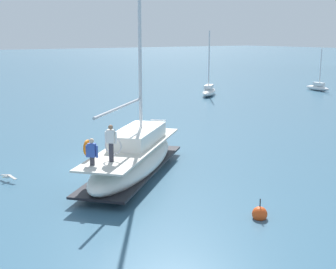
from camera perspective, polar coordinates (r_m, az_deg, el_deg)
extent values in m
plane|color=#38607A|center=(24.57, -5.59, -3.73)|extent=(400.00, 400.00, 0.00)
ellipsoid|color=white|center=(22.50, -4.22, -3.34)|extent=(8.14, 8.80, 1.40)
cube|color=black|center=(22.58, -4.21, -4.11)|extent=(8.03, 8.67, 0.10)
cube|color=beige|center=(22.31, -4.25, -1.51)|extent=(7.68, 8.31, 0.08)
cube|color=white|center=(22.89, -3.69, -0.15)|extent=(4.11, 4.35, 0.70)
cylinder|color=silver|center=(22.83, -3.49, 13.22)|extent=(0.16, 0.16, 11.30)
cylinder|color=#B7B7BC|center=(20.34, -5.86, 3.33)|extent=(3.89, 4.41, 0.12)
cylinder|color=silver|center=(26.33, -1.20, 1.76)|extent=(0.72, 0.64, 0.06)
torus|color=orange|center=(20.23, -9.83, -1.60)|extent=(0.57, 0.62, 0.70)
cylinder|color=#33333D|center=(19.58, -6.96, -2.18)|extent=(0.20, 0.20, 0.80)
cube|color=white|center=(19.43, -7.01, -0.23)|extent=(0.37, 0.36, 0.56)
sphere|color=#9E7051|center=(19.35, -7.04, 0.90)|extent=(0.20, 0.20, 0.20)
cylinder|color=white|center=(19.52, -7.61, -0.34)|extent=(0.09, 0.09, 0.50)
cylinder|color=white|center=(19.36, -6.40, -0.41)|extent=(0.09, 0.09, 0.50)
cylinder|color=#33333D|center=(19.20, -9.26, -3.23)|extent=(0.20, 0.20, 0.35)
cube|color=#3351AD|center=(19.09, -9.30, -1.91)|extent=(0.37, 0.36, 0.56)
sphere|color=beige|center=(19.00, -9.34, -0.77)|extent=(0.20, 0.20, 0.20)
cylinder|color=#3351AD|center=(19.19, -9.90, -2.01)|extent=(0.09, 0.09, 0.50)
cylinder|color=#3351AD|center=(19.02, -8.69, -2.10)|extent=(0.09, 0.09, 0.50)
torus|color=silver|center=(19.75, -6.73, -1.39)|extent=(0.61, 0.55, 0.76)
ellipsoid|color=white|center=(52.50, 5.04, 5.21)|extent=(4.29, 4.64, 0.83)
cube|color=white|center=(52.18, 5.01, 5.85)|extent=(1.94, 2.06, 0.40)
cylinder|color=silver|center=(51.82, 5.04, 9.08)|extent=(0.13, 0.13, 6.30)
ellipsoid|color=silver|center=(59.92, 17.82, 5.43)|extent=(3.84, 1.40, 0.61)
cube|color=silver|center=(59.73, 17.98, 5.88)|extent=(1.57, 0.78, 0.40)
cylinder|color=silver|center=(59.50, 18.17, 7.81)|extent=(0.11, 0.11, 4.45)
ellipsoid|color=silver|center=(22.95, -18.97, -4.87)|extent=(0.29, 0.40, 0.16)
sphere|color=silver|center=(22.84, -19.36, -4.90)|extent=(0.11, 0.11, 0.11)
cone|color=gold|center=(22.81, -19.49, -4.96)|extent=(0.06, 0.08, 0.04)
cube|color=#9E9993|center=(22.72, -18.56, -4.96)|extent=(0.58, 0.32, 0.14)
cube|color=#9E9993|center=(23.17, -19.39, -4.69)|extent=(0.58, 0.32, 0.14)
sphere|color=#EA4C19|center=(17.84, 11.15, -9.54)|extent=(0.57, 0.57, 0.57)
cylinder|color=black|center=(17.73, 11.19, -8.63)|extent=(0.04, 0.04, 0.60)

